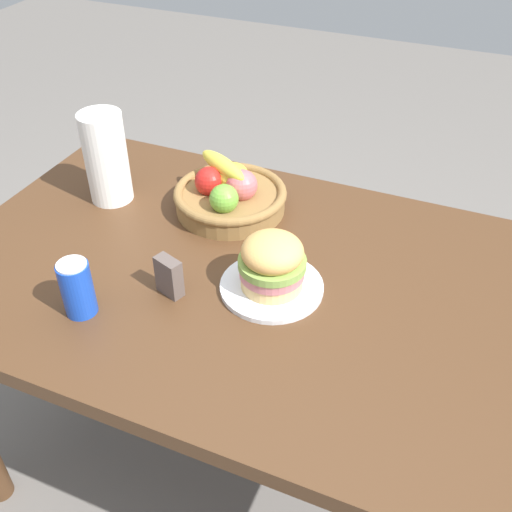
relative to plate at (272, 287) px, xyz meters
name	(u,v)px	position (x,y,z in m)	size (l,w,h in m)	color
ground_plane	(248,461)	(-0.08, 0.03, -0.76)	(8.00, 8.00, 0.00)	slate
dining_table	(246,304)	(-0.08, 0.03, -0.11)	(1.40, 0.90, 0.75)	#4C301C
plate	(272,287)	(0.00, 0.00, 0.00)	(0.23, 0.23, 0.01)	white
sandwich	(272,262)	(0.00, 0.00, 0.07)	(0.15, 0.15, 0.13)	#E5BC75
soda_can	(77,288)	(-0.34, -0.22, 0.06)	(0.07, 0.07, 0.13)	blue
fruit_basket	(230,194)	(-0.22, 0.25, 0.04)	(0.29, 0.29, 0.14)	olive
paper_towel_roll	(106,158)	(-0.53, 0.18, 0.11)	(0.11, 0.11, 0.24)	white
napkin_holder	(169,277)	(-0.20, -0.10, 0.04)	(0.06, 0.03, 0.09)	#594C47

